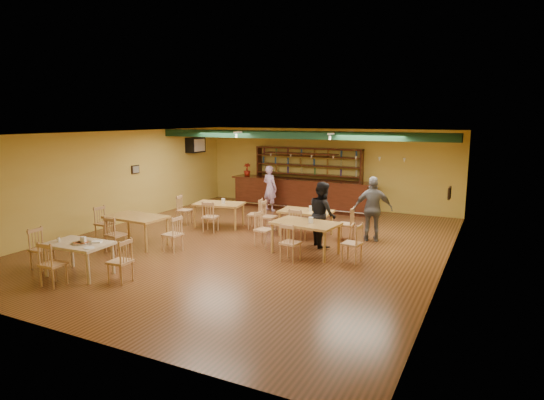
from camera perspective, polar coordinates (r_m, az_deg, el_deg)
The scene contains 23 objects.
floor at distance 12.72m, azimuth -2.61°, elevation -5.41°, with size 12.00×12.00×0.00m, color #4F3016.
ceiling_beam at distance 14.78m, azimuth 2.63°, elevation 8.04°, with size 10.00×0.30×0.25m, color black.
track_rail_left at distance 16.11m, azimuth -2.41°, elevation 8.47°, with size 0.05×2.50×0.05m, color white.
track_rail_right at distance 14.83m, azimuth 8.59°, elevation 8.22°, with size 0.05×2.50×0.05m, color white.
ac_unit at distance 18.42m, azimuth -9.43°, elevation 6.72°, with size 0.34×0.70×0.48m, color white.
picture_left at distance 16.12m, azimuth -16.54°, elevation 3.64°, with size 0.04×0.34×0.28m, color black.
picture_right at distance 11.37m, azimuth 21.09°, elevation 0.81°, with size 0.04×0.34×0.28m, color black.
bar_counter at distance 17.43m, azimuth 3.61°, elevation 0.74°, with size 5.57×0.85×1.13m, color #36150A.
back_bar_hutch at distance 17.93m, azimuth 4.42°, elevation 2.85°, with size 4.31×0.40×2.28m, color #36150A.
poinsettia at distance 18.35m, azimuth -3.11°, elevation 3.77°, with size 0.28×0.28×0.49m, color maroon.
dining_table_a at distance 14.71m, azimuth -6.55°, elevation -1.82°, with size 1.51×0.90×0.75m, color #B0823E.
dining_table_b at distance 13.51m, azimuth 4.20°, elevation -2.86°, with size 1.50×0.90×0.75m, color #B0823E.
dining_table_c at distance 13.00m, azimuth -16.36°, elevation -3.65°, with size 1.61×0.97×0.81m, color #B0823E.
dining_table_d at distance 11.74m, azimuth 4.15°, elevation -4.70°, with size 1.63×0.98×0.82m, color #B0823E.
near_table at distance 10.99m, azimuth -22.69°, elevation -6.74°, with size 1.37×0.88×0.73m, color tan.
pizza_tray at distance 10.82m, azimuth -22.49°, elevation -4.93°, with size 0.40×0.40×0.01m, color silver.
parmesan_shaker at distance 11.13m, azimuth -24.90°, elevation -4.45°, with size 0.07×0.07×0.11m, color #EAE5C6.
napkin_stack at distance 10.77m, azimuth -20.84°, elevation -4.85°, with size 0.20×0.15×0.03m, color white.
pizza_server at distance 10.74m, azimuth -21.78°, elevation -4.93°, with size 0.32×0.09×0.00m, color silver.
side_plate at distance 10.38m, azimuth -21.69°, elevation -5.51°, with size 0.22×0.22×0.01m, color white.
patron_bar at distance 17.02m, azimuth -0.26°, elevation 1.47°, with size 0.61×0.40×1.68m, color #9F54B6.
patron_right_a at distance 12.39m, azimuth 6.25°, elevation -1.73°, with size 0.85×0.66×1.74m, color black.
patron_right_b at distance 13.12m, azimuth 12.38°, elevation -1.09°, with size 1.06×0.44×1.82m, color slate.
Camera 1 is at (5.98, -10.70, 3.41)m, focal length 30.46 mm.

